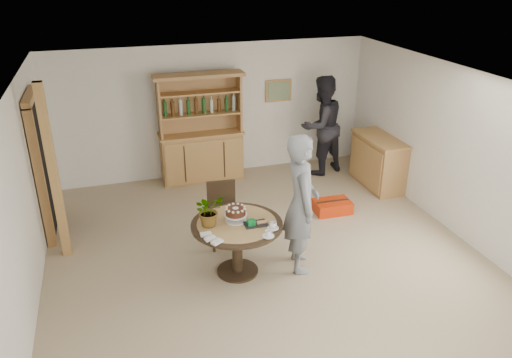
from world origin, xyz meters
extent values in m
plane|color=tan|center=(0.00, 0.00, 0.00)|extent=(7.00, 7.00, 0.00)
cube|color=white|center=(0.00, 3.50, 1.25)|extent=(6.00, 0.04, 2.50)
cube|color=white|center=(-3.00, 0.00, 1.25)|extent=(0.04, 7.00, 2.50)
cube|color=white|center=(3.00, 0.00, 1.25)|extent=(0.04, 7.00, 2.50)
cube|color=white|center=(0.00, 0.00, 2.50)|extent=(6.00, 7.00, 0.04)
cube|color=#B47F4C|center=(1.30, 3.47, 1.55)|extent=(0.52, 0.03, 0.42)
cube|color=#59724C|center=(1.30, 3.45, 1.55)|extent=(0.44, 0.02, 0.34)
cube|color=black|center=(-2.94, 2.00, 1.05)|extent=(0.10, 0.90, 2.10)
cube|color=#B3854B|center=(-2.92, 1.50, 1.05)|extent=(0.12, 0.10, 2.10)
cube|color=#B3854B|center=(-2.92, 2.50, 1.05)|extent=(0.12, 0.10, 2.10)
cube|color=#B3854B|center=(-2.92, 2.00, 2.13)|extent=(0.12, 1.10, 0.10)
cube|color=#B47F4C|center=(-2.70, 1.20, 1.25)|extent=(0.12, 0.12, 2.50)
cube|color=#B3854B|center=(-0.30, 3.24, 0.45)|extent=(1.50, 0.50, 0.90)
cube|color=#B47F4C|center=(-0.30, 3.24, 0.92)|extent=(1.56, 0.54, 0.04)
cube|color=#B3854B|center=(-0.30, 3.34, 1.47)|extent=(1.50, 0.04, 1.06)
cube|color=#B3854B|center=(-1.03, 3.19, 1.47)|extent=(0.04, 0.34, 1.06)
cube|color=#B3854B|center=(0.43, 3.19, 1.47)|extent=(0.04, 0.34, 1.06)
cube|color=#B47F4C|center=(-0.30, 3.19, 1.30)|extent=(1.44, 0.32, 0.03)
cube|color=#B47F4C|center=(-0.30, 3.19, 1.70)|extent=(1.44, 0.32, 0.03)
cube|color=#B3854B|center=(-0.30, 3.19, 2.01)|extent=(1.62, 0.40, 0.06)
cylinder|color=#194C1E|center=(-0.86, 3.19, 1.46)|extent=(0.07, 0.07, 0.28)
cylinder|color=#4C2D14|center=(-0.70, 3.19, 1.46)|extent=(0.07, 0.07, 0.28)
cylinder|color=#B2BFB2|center=(-0.54, 3.19, 1.46)|extent=(0.07, 0.07, 0.28)
cylinder|color=#194C1E|center=(-0.38, 3.19, 1.46)|extent=(0.07, 0.07, 0.28)
cylinder|color=#4C2D14|center=(-0.22, 3.19, 1.46)|extent=(0.07, 0.07, 0.28)
cylinder|color=#B2BFB2|center=(-0.06, 3.19, 1.46)|extent=(0.07, 0.07, 0.28)
cylinder|color=#194C1E|center=(0.10, 3.19, 1.46)|extent=(0.07, 0.07, 0.28)
cylinder|color=#4C2D14|center=(0.26, 3.19, 1.46)|extent=(0.07, 0.07, 0.28)
cube|color=#B3854B|center=(2.74, 2.00, 0.45)|extent=(0.50, 1.20, 0.90)
cube|color=#B47F4C|center=(2.74, 2.00, 0.92)|extent=(0.54, 1.26, 0.04)
cylinder|color=black|center=(-0.48, 0.04, 0.73)|extent=(1.20, 1.20, 0.04)
cylinder|color=black|center=(-0.48, 0.04, 0.36)|extent=(0.14, 0.14, 0.70)
cylinder|color=black|center=(-0.48, 0.04, 0.01)|extent=(0.56, 0.56, 0.03)
cylinder|color=tan|center=(-0.48, 0.04, 0.76)|extent=(1.04, 1.04, 0.01)
cube|color=black|center=(-0.48, 0.79, 0.45)|extent=(0.45, 0.45, 0.04)
cube|color=black|center=(-0.46, 0.98, 0.70)|extent=(0.42, 0.06, 0.46)
cube|color=black|center=(-0.46, 0.98, 0.92)|extent=(0.42, 0.07, 0.05)
cube|color=black|center=(-0.67, 0.62, 0.22)|extent=(0.03, 0.03, 0.44)
cube|color=black|center=(-0.31, 0.60, 0.22)|extent=(0.04, 0.03, 0.44)
cube|color=black|center=(-0.64, 0.98, 0.22)|extent=(0.03, 0.04, 0.44)
cube|color=black|center=(-0.28, 0.96, 0.22)|extent=(0.04, 0.03, 0.44)
cylinder|color=white|center=(-0.48, 0.09, 0.77)|extent=(0.28, 0.28, 0.01)
cylinder|color=white|center=(-0.48, 0.09, 0.81)|extent=(0.05, 0.05, 0.08)
cylinder|color=white|center=(-0.48, 0.09, 0.85)|extent=(0.30, 0.30, 0.01)
cylinder|color=#462314|center=(-0.48, 0.09, 0.90)|extent=(0.26, 0.26, 0.09)
cylinder|color=white|center=(-0.48, 0.09, 0.95)|extent=(0.08, 0.08, 0.01)
sphere|color=white|center=(-0.36, 0.09, 0.95)|extent=(0.04, 0.04, 0.04)
sphere|color=white|center=(-0.37, 0.15, 0.95)|extent=(0.04, 0.04, 0.04)
sphere|color=white|center=(-0.42, 0.19, 0.95)|extent=(0.04, 0.04, 0.04)
sphere|color=white|center=(-0.48, 0.21, 0.95)|extent=(0.04, 0.04, 0.04)
sphere|color=white|center=(-0.54, 0.19, 0.95)|extent=(0.04, 0.04, 0.04)
sphere|color=white|center=(-0.58, 0.15, 0.95)|extent=(0.04, 0.04, 0.04)
sphere|color=white|center=(-0.60, 0.09, 0.95)|extent=(0.04, 0.04, 0.04)
sphere|color=white|center=(-0.58, 0.03, 0.95)|extent=(0.04, 0.04, 0.04)
sphere|color=white|center=(-0.54, -0.01, 0.95)|extent=(0.04, 0.04, 0.04)
sphere|color=white|center=(-0.48, -0.03, 0.95)|extent=(0.04, 0.04, 0.04)
sphere|color=white|center=(-0.42, -0.01, 0.95)|extent=(0.04, 0.04, 0.04)
sphere|color=white|center=(-0.37, 0.03, 0.95)|extent=(0.04, 0.04, 0.04)
imported|color=#3F7233|center=(-0.83, 0.09, 0.97)|extent=(0.47, 0.44, 0.42)
cube|color=black|center=(-0.26, -0.08, 0.77)|extent=(0.30, 0.20, 0.01)
cube|color=#0C732E|center=(-0.32, -0.08, 0.80)|extent=(0.10, 0.10, 0.06)
cube|color=#0C732E|center=(-0.32, -0.08, 0.83)|extent=(0.11, 0.02, 0.01)
cylinder|color=white|center=(-0.08, -0.24, 0.76)|extent=(0.15, 0.15, 0.01)
imported|color=white|center=(-0.08, -0.24, 0.81)|extent=(0.10, 0.10, 0.08)
cylinder|color=white|center=(-0.20, -0.41, 0.76)|extent=(0.15, 0.15, 0.01)
imported|color=white|center=(-0.20, -0.41, 0.81)|extent=(0.08, 0.08, 0.07)
cube|color=white|center=(-0.93, -0.16, 0.78)|extent=(0.14, 0.08, 0.03)
cube|color=white|center=(-0.90, -0.28, 0.78)|extent=(0.16, 0.11, 0.03)
cube|color=white|center=(-0.84, -0.38, 0.78)|extent=(0.16, 0.14, 0.03)
imported|color=slate|center=(0.37, -0.06, 0.96)|extent=(0.59, 0.78, 1.92)
imported|color=black|center=(1.97, 2.89, 0.96)|extent=(1.11, 0.98, 1.92)
cube|color=red|center=(1.49, 1.25, 0.10)|extent=(0.61, 0.42, 0.20)
cube|color=black|center=(1.49, 1.25, 0.20)|extent=(0.56, 0.06, 0.01)
camera|label=1|loc=(-1.91, -5.46, 3.92)|focal=35.00mm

